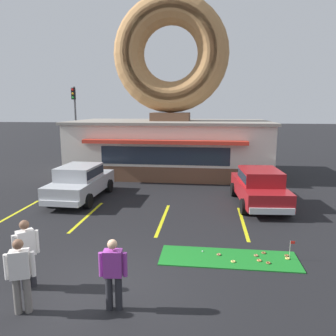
% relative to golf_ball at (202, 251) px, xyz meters
% --- Properties ---
extents(ground_plane, '(160.00, 160.00, 0.00)m').
position_rel_golf_ball_xyz_m(ground_plane, '(-2.38, -2.25, -0.05)').
color(ground_plane, black).
extents(donut_shop_building, '(12.30, 6.75, 10.96)m').
position_rel_golf_ball_xyz_m(donut_shop_building, '(-2.28, 11.69, 3.69)').
color(donut_shop_building, brown).
rests_on(donut_shop_building, ground).
extents(putting_mat, '(3.87, 1.26, 0.03)m').
position_rel_golf_ball_xyz_m(putting_mat, '(0.74, -0.29, -0.04)').
color(putting_mat, '#197523').
rests_on(putting_mat, ground).
extents(mini_donut_near_left, '(0.13, 0.13, 0.04)m').
position_rel_golf_ball_xyz_m(mini_donut_near_left, '(2.39, 0.01, -0.00)').
color(mini_donut_near_left, brown).
rests_on(mini_donut_near_left, putting_mat).
extents(mini_donut_near_right, '(0.13, 0.13, 0.04)m').
position_rel_golf_ball_xyz_m(mini_donut_near_right, '(1.53, -0.08, -0.00)').
color(mini_donut_near_right, '#A5724C').
rests_on(mini_donut_near_right, putting_mat).
extents(mini_donut_mid_left, '(0.13, 0.13, 0.04)m').
position_rel_golf_ball_xyz_m(mini_donut_mid_left, '(0.85, -0.54, -0.00)').
color(mini_donut_mid_left, '#E5C666').
rests_on(mini_donut_mid_left, putting_mat).
extents(mini_donut_mid_centre, '(0.13, 0.13, 0.04)m').
position_rel_golf_ball_xyz_m(mini_donut_mid_centre, '(1.79, -0.51, -0.00)').
color(mini_donut_mid_centre, brown).
rests_on(mini_donut_mid_centre, putting_mat).
extents(mini_donut_mid_right, '(0.13, 0.13, 0.04)m').
position_rel_golf_ball_xyz_m(mini_donut_mid_right, '(1.77, 0.12, -0.00)').
color(mini_donut_mid_right, brown).
rests_on(mini_donut_mid_right, putting_mat).
extents(mini_donut_far_left, '(0.13, 0.13, 0.04)m').
position_rel_golf_ball_xyz_m(mini_donut_far_left, '(1.57, -0.39, -0.00)').
color(mini_donut_far_left, '#D17F47').
rests_on(mini_donut_far_left, putting_mat).
extents(mini_donut_far_centre, '(0.13, 0.13, 0.04)m').
position_rel_golf_ball_xyz_m(mini_donut_far_centre, '(0.47, -0.15, -0.00)').
color(mini_donut_far_centre, '#A5724C').
rests_on(mini_donut_far_centre, putting_mat).
extents(mini_donut_far_right, '(0.13, 0.13, 0.04)m').
position_rel_golf_ball_xyz_m(mini_donut_far_right, '(2.37, -0.17, -0.00)').
color(mini_donut_far_right, '#E5C666').
rests_on(mini_donut_far_right, putting_mat).
extents(golf_ball, '(0.04, 0.04, 0.04)m').
position_rel_golf_ball_xyz_m(golf_ball, '(0.00, 0.00, 0.00)').
color(golf_ball, white).
rests_on(golf_ball, putting_mat).
extents(putting_flag_pin, '(0.13, 0.01, 0.55)m').
position_rel_golf_ball_xyz_m(putting_flag_pin, '(2.46, -0.17, 0.39)').
color(putting_flag_pin, silver).
rests_on(putting_flag_pin, putting_mat).
extents(car_silver, '(2.07, 4.61, 1.60)m').
position_rel_golf_ball_xyz_m(car_silver, '(-5.70, 5.07, 0.82)').
color(car_silver, '#B2B5BA').
rests_on(car_silver, ground).
extents(car_red, '(2.23, 4.67, 1.60)m').
position_rel_golf_ball_xyz_m(car_red, '(2.34, 5.11, 0.82)').
color(car_red, maroon).
rests_on(car_red, ground).
extents(pedestrian_blue_sweater_man, '(0.56, 0.36, 1.62)m').
position_rel_golf_ball_xyz_m(pedestrian_blue_sweater_man, '(-3.66, -3.29, 0.84)').
color(pedestrian_blue_sweater_man, slate).
rests_on(pedestrian_blue_sweater_man, ground).
extents(pedestrian_hooded_kid, '(0.59, 0.28, 1.57)m').
position_rel_golf_ball_xyz_m(pedestrian_hooded_kid, '(-1.81, -2.96, 0.81)').
color(pedestrian_hooded_kid, '#232328').
rests_on(pedestrian_hooded_kid, ground).
extents(pedestrian_leather_jacket_man, '(0.45, 0.45, 1.68)m').
position_rel_golf_ball_xyz_m(pedestrian_leather_jacket_man, '(-4.06, -2.37, 0.88)').
color(pedestrian_leather_jacket_man, '#232328').
rests_on(pedestrian_leather_jacket_man, ground).
extents(trash_bin, '(0.57, 0.57, 0.97)m').
position_rel_golf_ball_xyz_m(trash_bin, '(2.73, 8.96, 0.45)').
color(trash_bin, '#51565B').
rests_on(trash_bin, ground).
extents(traffic_light_pole, '(0.28, 0.47, 5.80)m').
position_rel_golf_ball_xyz_m(traffic_light_pole, '(-10.56, 16.49, 3.66)').
color(traffic_light_pole, '#595B60').
rests_on(traffic_light_pole, ground).
extents(parking_stripe_far_left, '(0.12, 3.60, 0.01)m').
position_rel_golf_ball_xyz_m(parking_stripe_far_left, '(-7.55, 2.75, -0.05)').
color(parking_stripe_far_left, yellow).
rests_on(parking_stripe_far_left, ground).
extents(parking_stripe_left, '(0.12, 3.60, 0.01)m').
position_rel_golf_ball_xyz_m(parking_stripe_left, '(-4.55, 2.75, -0.05)').
color(parking_stripe_left, yellow).
rests_on(parking_stripe_left, ground).
extents(parking_stripe_mid_left, '(0.12, 3.60, 0.01)m').
position_rel_golf_ball_xyz_m(parking_stripe_mid_left, '(-1.55, 2.75, -0.05)').
color(parking_stripe_mid_left, yellow).
rests_on(parking_stripe_mid_left, ground).
extents(parking_stripe_centre, '(0.12, 3.60, 0.01)m').
position_rel_golf_ball_xyz_m(parking_stripe_centre, '(1.45, 2.75, -0.05)').
color(parking_stripe_centre, yellow).
rests_on(parking_stripe_centre, ground).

